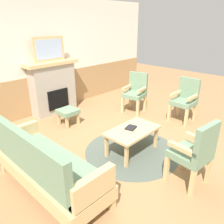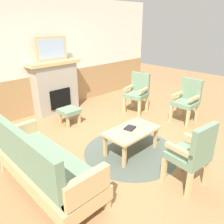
{
  "view_description": "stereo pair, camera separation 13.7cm",
  "coord_description": "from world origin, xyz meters",
  "px_view_note": "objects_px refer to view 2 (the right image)",
  "views": [
    {
      "loc": [
        -2.9,
        -2.38,
        2.19
      ],
      "look_at": [
        0.0,
        0.35,
        0.55
      ],
      "focal_mm": 36.08,
      "sensor_mm": 36.0,
      "label": 1
    },
    {
      "loc": [
        -2.81,
        -2.48,
        2.19
      ],
      "look_at": [
        0.0,
        0.35,
        0.55
      ],
      "focal_mm": 36.08,
      "sensor_mm": 36.0,
      "label": 2
    }
  ],
  "objects_px": {
    "armchair_near_fireplace": "(187,99)",
    "couch": "(44,165)",
    "book_on_table": "(130,128)",
    "armchair_by_window_left": "(138,91)",
    "framed_picture": "(52,49)",
    "footstool": "(69,112)",
    "coffee_table": "(132,133)",
    "armchair_front_left": "(193,153)",
    "fireplace": "(55,86)"
  },
  "relations": [
    {
      "from": "book_on_table",
      "to": "armchair_by_window_left",
      "type": "relative_size",
      "value": 0.2
    },
    {
      "from": "framed_picture",
      "to": "couch",
      "type": "distance_m",
      "value": 3.17
    },
    {
      "from": "armchair_near_fireplace",
      "to": "armchair_front_left",
      "type": "relative_size",
      "value": 1.0
    },
    {
      "from": "armchair_by_window_left",
      "to": "armchair_front_left",
      "type": "height_order",
      "value": "same"
    },
    {
      "from": "coffee_table",
      "to": "armchair_by_window_left",
      "type": "height_order",
      "value": "armchair_by_window_left"
    },
    {
      "from": "coffee_table",
      "to": "book_on_table",
      "type": "relative_size",
      "value": 4.92
    },
    {
      "from": "armchair_near_fireplace",
      "to": "framed_picture",
      "type": "bearing_deg",
      "value": 124.02
    },
    {
      "from": "framed_picture",
      "to": "footstool",
      "type": "distance_m",
      "value": 1.56
    },
    {
      "from": "armchair_front_left",
      "to": "armchair_by_window_left",
      "type": "bearing_deg",
      "value": 54.16
    },
    {
      "from": "fireplace",
      "to": "footstool",
      "type": "xyz_separation_m",
      "value": [
        -0.23,
        -0.87,
        -0.37
      ]
    },
    {
      "from": "coffee_table",
      "to": "fireplace",
      "type": "bearing_deg",
      "value": 86.97
    },
    {
      "from": "fireplace",
      "to": "footstool",
      "type": "relative_size",
      "value": 3.25
    },
    {
      "from": "couch",
      "to": "book_on_table",
      "type": "height_order",
      "value": "couch"
    },
    {
      "from": "book_on_table",
      "to": "footstool",
      "type": "xyz_separation_m",
      "value": [
        -0.1,
        1.7,
        -0.17
      ]
    },
    {
      "from": "coffee_table",
      "to": "armchair_front_left",
      "type": "bearing_deg",
      "value": -94.11
    },
    {
      "from": "couch",
      "to": "armchair_near_fireplace",
      "type": "distance_m",
      "value": 3.47
    },
    {
      "from": "framed_picture",
      "to": "coffee_table",
      "type": "bearing_deg",
      "value": -93.03
    },
    {
      "from": "fireplace",
      "to": "couch",
      "type": "bearing_deg",
      "value": -124.98
    },
    {
      "from": "coffee_table",
      "to": "footstool",
      "type": "relative_size",
      "value": 2.4
    },
    {
      "from": "framed_picture",
      "to": "armchair_near_fireplace",
      "type": "bearing_deg",
      "value": -55.98
    },
    {
      "from": "footstool",
      "to": "armchair_near_fireplace",
      "type": "height_order",
      "value": "armchair_near_fireplace"
    },
    {
      "from": "armchair_front_left",
      "to": "couch",
      "type": "bearing_deg",
      "value": 137.53
    },
    {
      "from": "coffee_table",
      "to": "framed_picture",
      "type": "bearing_deg",
      "value": 86.97
    },
    {
      "from": "armchair_near_fireplace",
      "to": "couch",
      "type": "bearing_deg",
      "value": 176.55
    },
    {
      "from": "footstool",
      "to": "armchair_near_fireplace",
      "type": "relative_size",
      "value": 0.41
    },
    {
      "from": "book_on_table",
      "to": "armchair_front_left",
      "type": "bearing_deg",
      "value": -94.5
    },
    {
      "from": "framed_picture",
      "to": "armchair_front_left",
      "type": "relative_size",
      "value": 0.82
    },
    {
      "from": "couch",
      "to": "armchair_by_window_left",
      "type": "relative_size",
      "value": 1.84
    },
    {
      "from": "couch",
      "to": "fireplace",
      "type": "bearing_deg",
      "value": 55.02
    },
    {
      "from": "fireplace",
      "to": "couch",
      "type": "height_order",
      "value": "fireplace"
    },
    {
      "from": "armchair_near_fireplace",
      "to": "footstool",
      "type": "bearing_deg",
      "value": 138.69
    },
    {
      "from": "footstool",
      "to": "armchair_front_left",
      "type": "height_order",
      "value": "armchair_front_left"
    },
    {
      "from": "fireplace",
      "to": "armchair_near_fireplace",
      "type": "distance_m",
      "value": 3.17
    },
    {
      "from": "footstool",
      "to": "armchair_front_left",
      "type": "bearing_deg",
      "value": -89.89
    },
    {
      "from": "framed_picture",
      "to": "book_on_table",
      "type": "distance_m",
      "value": 2.8
    },
    {
      "from": "couch",
      "to": "armchair_front_left",
      "type": "bearing_deg",
      "value": -42.47
    },
    {
      "from": "footstool",
      "to": "armchair_near_fireplace",
      "type": "xyz_separation_m",
      "value": [
        2.0,
        -1.76,
        0.25
      ]
    },
    {
      "from": "framed_picture",
      "to": "coffee_table",
      "type": "xyz_separation_m",
      "value": [
        -0.14,
        -2.62,
        -1.17
      ]
    },
    {
      "from": "fireplace",
      "to": "armchair_near_fireplace",
      "type": "bearing_deg",
      "value": -55.98
    },
    {
      "from": "couch",
      "to": "armchair_near_fireplace",
      "type": "height_order",
      "value": "same"
    },
    {
      "from": "fireplace",
      "to": "armchair_front_left",
      "type": "bearing_deg",
      "value": -93.36
    },
    {
      "from": "footstool",
      "to": "fireplace",
      "type": "bearing_deg",
      "value": 75.41
    },
    {
      "from": "framed_picture",
      "to": "armchair_near_fireplace",
      "type": "height_order",
      "value": "framed_picture"
    },
    {
      "from": "book_on_table",
      "to": "footstool",
      "type": "relative_size",
      "value": 0.49
    },
    {
      "from": "coffee_table",
      "to": "armchair_near_fireplace",
      "type": "xyz_separation_m",
      "value": [
        1.91,
        -0.01,
        0.15
      ]
    },
    {
      "from": "couch",
      "to": "framed_picture",
      "type": "bearing_deg",
      "value": 55.02
    },
    {
      "from": "footstool",
      "to": "framed_picture",
      "type": "bearing_deg",
      "value": 75.41
    },
    {
      "from": "book_on_table",
      "to": "armchair_by_window_left",
      "type": "distance_m",
      "value": 1.93
    },
    {
      "from": "armchair_near_fireplace",
      "to": "armchair_by_window_left",
      "type": "height_order",
      "value": "same"
    },
    {
      "from": "framed_picture",
      "to": "couch",
      "type": "relative_size",
      "value": 0.44
    }
  ]
}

